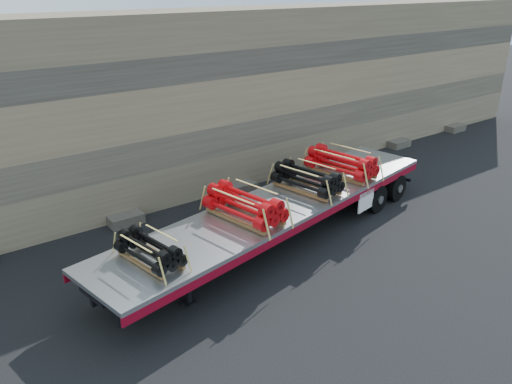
% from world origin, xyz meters
% --- Properties ---
extents(ground, '(120.00, 120.00, 0.00)m').
position_xyz_m(ground, '(0.00, 0.00, 0.00)').
color(ground, black).
rests_on(ground, ground).
extents(rock_wall, '(44.00, 3.00, 7.00)m').
position_xyz_m(rock_wall, '(0.00, 6.50, 3.50)').
color(rock_wall, '#7A6B54').
rests_on(rock_wall, ground).
extents(trailer, '(13.96, 5.07, 1.37)m').
position_xyz_m(trailer, '(0.69, 0.53, 0.69)').
color(trailer, '#AAADB1').
rests_on(trailer, ground).
extents(bundle_front, '(1.27, 2.02, 0.67)m').
position_xyz_m(bundle_front, '(-4.34, -0.39, 1.71)').
color(bundle_front, black).
rests_on(bundle_front, trailer).
extents(bundle_midfront, '(1.65, 2.63, 0.87)m').
position_xyz_m(bundle_midfront, '(-0.95, 0.23, 1.81)').
color(bundle_midfront, red).
rests_on(bundle_midfront, trailer).
extents(bundle_midrear, '(1.54, 2.47, 0.81)m').
position_xyz_m(bundle_midrear, '(2.03, 0.78, 1.78)').
color(bundle_midrear, black).
rests_on(bundle_midrear, trailer).
extents(bundle_rear, '(1.67, 2.67, 0.88)m').
position_xyz_m(bundle_rear, '(4.05, 1.15, 1.81)').
color(bundle_rear, red).
rests_on(bundle_rear, trailer).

